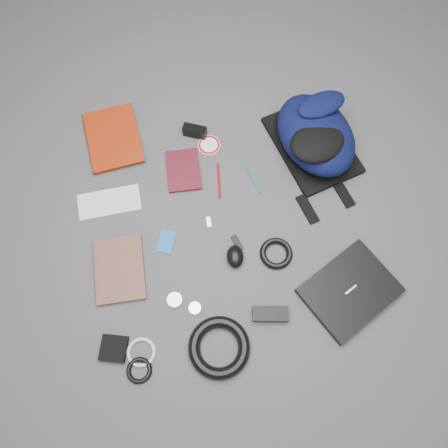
{
  "coord_description": "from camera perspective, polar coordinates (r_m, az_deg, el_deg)",
  "views": [
    {
      "loc": [
        -0.08,
        -0.55,
        1.55
      ],
      "look_at": [
        0.0,
        0.0,
        0.02
      ],
      "focal_mm": 35.0,
      "sensor_mm": 36.0,
      "label": 1
    }
  ],
  "objects": [
    {
      "name": "usb_silver",
      "position": [
        1.65,
        -2.0,
        0.25
      ],
      "size": [
        0.02,
        0.04,
        0.01
      ],
      "primitive_type": "cube",
      "rotation": [
        0.0,
        0.0,
        0.01
      ],
      "color": "silver",
      "rests_on": "ground"
    },
    {
      "name": "earbud_coil",
      "position": [
        1.57,
        -11.01,
        -18.25
      ],
      "size": [
        0.12,
        0.12,
        0.02
      ],
      "primitive_type": "torus",
      "rotation": [
        0.0,
        0.0,
        0.43
      ],
      "color": "black",
      "rests_on": "ground"
    },
    {
      "name": "pen_red",
      "position": [
        1.72,
        -0.68,
        5.7
      ],
      "size": [
        0.02,
        0.15,
        0.01
      ],
      "primitive_type": "cylinder",
      "rotation": [
        1.57,
        0.0,
        -0.1
      ],
      "color": "maroon",
      "rests_on": "ground"
    },
    {
      "name": "id_badge",
      "position": [
        1.64,
        -7.58,
        -2.27
      ],
      "size": [
        0.08,
        0.1,
        0.0
      ],
      "primitive_type": "cube",
      "rotation": [
        0.0,
        0.0,
        -0.32
      ],
      "color": "#155CA3",
      "rests_on": "ground"
    },
    {
      "name": "sticker_disc",
      "position": [
        1.8,
        -1.97,
        10.27
      ],
      "size": [
        0.11,
        0.11,
        0.0
      ],
      "primitive_type": "cylinder",
      "rotation": [
        0.0,
        0.0,
        -0.21
      ],
      "color": "white",
      "rests_on": "ground"
    },
    {
      "name": "comic_book",
      "position": [
        1.66,
        -16.52,
        -6.12
      ],
      "size": [
        0.18,
        0.24,
        0.02
      ],
      "primitive_type": "imported",
      "rotation": [
        0.0,
        0.0,
        0.0
      ],
      "color": "#C8630E",
      "rests_on": "ground"
    },
    {
      "name": "ground",
      "position": [
        1.65,
        0.0,
        -0.24
      ],
      "size": [
        4.0,
        4.0,
        0.0
      ],
      "primitive_type": "plane",
      "color": "#4F4F51",
      "rests_on": "ground"
    },
    {
      "name": "compact_camera",
      "position": [
        1.8,
        -3.83,
        11.99
      ],
      "size": [
        0.1,
        0.07,
        0.05
      ],
      "primitive_type": "cube",
      "rotation": [
        0.0,
        0.0,
        -0.39
      ],
      "color": "black",
      "rests_on": "ground"
    },
    {
      "name": "envelope",
      "position": [
        1.74,
        -14.77,
        2.79
      ],
      "size": [
        0.24,
        0.12,
        0.0
      ],
      "primitive_type": "cube",
      "rotation": [
        0.0,
        0.0,
        0.06
      ],
      "color": "silver",
      "rests_on": "ground"
    },
    {
      "name": "textbook_red",
      "position": [
        1.86,
        -17.41,
        9.91
      ],
      "size": [
        0.24,
        0.3,
        0.03
      ],
      "primitive_type": "imported",
      "rotation": [
        0.0,
        0.0,
        0.12
      ],
      "color": "maroon",
      "rests_on": "ground"
    },
    {
      "name": "pouch",
      "position": [
        1.59,
        -14.2,
        -15.48
      ],
      "size": [
        0.11,
        0.11,
        0.02
      ],
      "primitive_type": "cube",
      "rotation": [
        0.0,
        0.0,
        -0.25
      ],
      "color": "black",
      "rests_on": "ground"
    },
    {
      "name": "mouse",
      "position": [
        1.59,
        1.46,
        -4.26
      ],
      "size": [
        0.07,
        0.09,
        0.05
      ],
      "primitive_type": "ellipsoid",
      "rotation": [
        0.0,
        0.0,
        -0.08
      ],
      "color": "black",
      "rests_on": "ground"
    },
    {
      "name": "dvd_case",
      "position": [
        1.74,
        -5.32,
        7.01
      ],
      "size": [
        0.13,
        0.18,
        0.01
      ],
      "primitive_type": "cube",
      "rotation": [
        0.0,
        0.0,
        -0.01
      ],
      "color": "#420C15",
      "rests_on": "ground"
    },
    {
      "name": "headphone_left",
      "position": [
        1.58,
        -6.46,
        -9.82
      ],
      "size": [
        0.06,
        0.06,
        0.01
      ],
      "primitive_type": "cylinder",
      "rotation": [
        0.0,
        0.0,
        -0.15
      ],
      "color": "#A7A7A9",
      "rests_on": "ground"
    },
    {
      "name": "backpack",
      "position": [
        1.76,
        11.91,
        11.34
      ],
      "size": [
        0.4,
        0.49,
        0.18
      ],
      "primitive_type": null,
      "rotation": [
        0.0,
        0.0,
        0.29
      ],
      "color": "black",
      "rests_on": "ground"
    },
    {
      "name": "cable_coil",
      "position": [
        1.62,
        6.83,
        -3.83
      ],
      "size": [
        0.14,
        0.14,
        0.02
      ],
      "primitive_type": "torus",
      "rotation": [
        0.0,
        0.0,
        0.14
      ],
      "color": "black",
      "rests_on": "ground"
    },
    {
      "name": "laptop",
      "position": [
        1.63,
        16.09,
        -8.33
      ],
      "size": [
        0.39,
        0.36,
        0.03
      ],
      "primitive_type": "cube",
      "rotation": [
        0.0,
        0.0,
        0.51
      ],
      "color": "black",
      "rests_on": "ground"
    },
    {
      "name": "power_brick",
      "position": [
        1.56,
        6.06,
        -11.61
      ],
      "size": [
        0.13,
        0.07,
        0.03
      ],
      "primitive_type": "cube",
      "rotation": [
        0.0,
        0.0,
        -0.15
      ],
      "color": "black",
      "rests_on": "ground"
    },
    {
      "name": "white_cable_coil",
      "position": [
        1.58,
        -10.76,
        -16.13
      ],
      "size": [
        0.11,
        0.11,
        0.01
      ],
      "primitive_type": "torus",
      "rotation": [
        0.0,
        0.0,
        -0.13
      ],
      "color": "silver",
      "rests_on": "ground"
    },
    {
      "name": "usb_black",
      "position": [
        1.62,
        1.71,
        -2.47
      ],
      "size": [
        0.04,
        0.06,
        0.01
      ],
      "primitive_type": "cube",
      "rotation": [
        0.0,
        0.0,
        0.32
      ],
      "color": "black",
      "rests_on": "ground"
    },
    {
      "name": "power_cord_coil",
      "position": [
        1.54,
        -0.64,
        -15.8
      ],
      "size": [
        0.26,
        0.26,
        0.04
      ],
      "primitive_type": "torus",
      "rotation": [
        0.0,
        0.0,
        -0.27
      ],
      "color": "black",
      "rests_on": "ground"
    },
    {
      "name": "pen_teal",
      "position": [
        1.72,
        3.84,
        5.81
      ],
      "size": [
        0.05,
        0.13,
        0.01
      ],
      "primitive_type": "cylinder",
      "rotation": [
        1.57,
        0.0,
        0.31
      ],
      "color": "#0D777B",
      "rests_on": "ground"
    },
    {
      "name": "headphone_right",
      "position": [
        1.57,
        -3.82,
        -10.9
      ],
      "size": [
        0.06,
        0.06,
        0.01
      ],
      "primitive_type": "cylinder",
      "rotation": [
        0.0,
        0.0,
        0.43
      ],
      "color": "silver",
      "rests_on": "ground"
    }
  ]
}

